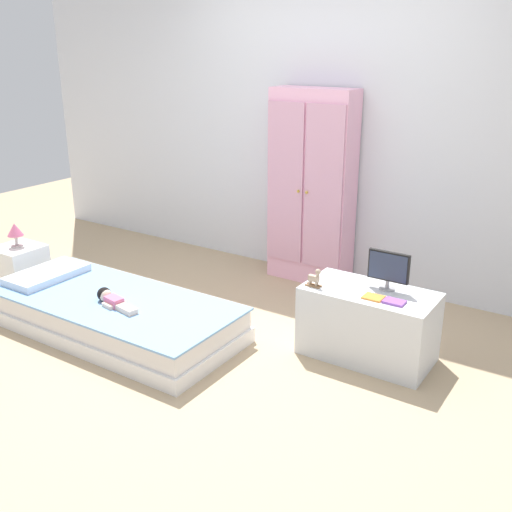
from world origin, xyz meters
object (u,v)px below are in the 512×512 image
(doll, at_px, (110,299))
(table_lamp, at_px, (15,231))
(bed, at_px, (115,315))
(nightstand, at_px, (20,269))
(tv_stand, at_px, (368,324))
(rocking_horse_toy, at_px, (315,278))
(book_orange, at_px, (373,297))
(book_purple, at_px, (394,302))
(wardrobe, at_px, (312,188))
(tv_monitor, at_px, (388,268))

(doll, xyz_separation_m, table_lamp, (-1.22, 0.17, 0.22))
(bed, height_order, nightstand, nightstand)
(tv_stand, bearing_deg, rocking_horse_toy, -157.17)
(book_orange, bearing_deg, tv_stand, 122.31)
(nightstand, relative_size, book_purple, 3.02)
(tv_stand, bearing_deg, book_purple, -26.68)
(tv_stand, bearing_deg, nightstand, -169.07)
(table_lamp, bearing_deg, tv_stand, 10.93)
(bed, xyz_separation_m, tv_stand, (1.62, 0.64, 0.11))
(doll, distance_m, wardrobe, 1.88)
(tv_stand, height_order, book_purple, book_purple)
(nightstand, distance_m, book_purple, 3.03)
(book_purple, bearing_deg, table_lamp, -171.59)
(doll, relative_size, table_lamp, 2.01)
(tv_monitor, bearing_deg, nightstand, -167.95)
(table_lamp, bearing_deg, book_orange, 8.80)
(rocking_horse_toy, distance_m, book_orange, 0.39)
(table_lamp, relative_size, book_purple, 1.54)
(bed, xyz_separation_m, table_lamp, (-1.18, 0.10, 0.39))
(table_lamp, relative_size, book_orange, 1.62)
(tv_stand, distance_m, rocking_horse_toy, 0.45)
(bed, height_order, doll, doll)
(doll, bearing_deg, book_purple, 19.27)
(wardrobe, height_order, tv_monitor, wardrobe)
(tv_monitor, xyz_separation_m, book_orange, (-0.02, -0.17, -0.14))
(tv_stand, height_order, tv_monitor, tv_monitor)
(nightstand, bearing_deg, bed, -4.84)
(nightstand, xyz_separation_m, book_purple, (2.98, 0.44, 0.28))
(book_orange, bearing_deg, table_lamp, -171.20)
(book_orange, bearing_deg, wardrobe, 133.26)
(tv_monitor, bearing_deg, wardrobe, 138.66)
(nightstand, distance_m, tv_monitor, 2.96)
(rocking_horse_toy, bearing_deg, bed, -158.76)
(tv_monitor, relative_size, rocking_horse_toy, 2.13)
(tv_monitor, bearing_deg, rocking_horse_toy, -152.47)
(rocking_horse_toy, relative_size, book_purple, 0.98)
(table_lamp, xyz_separation_m, rocking_horse_toy, (2.47, 0.40, 0.01))
(tv_monitor, bearing_deg, doll, -154.45)
(doll, height_order, nightstand, nightstand)
(nightstand, bearing_deg, tv_monitor, 12.05)
(book_purple, bearing_deg, rocking_horse_toy, -175.84)
(bed, height_order, book_orange, book_orange)
(bed, bearing_deg, nightstand, 175.16)
(wardrobe, distance_m, book_purple, 1.62)
(doll, distance_m, book_purple, 1.87)
(tv_stand, bearing_deg, book_orange, -57.69)
(table_lamp, height_order, tv_monitor, tv_monitor)
(bed, xyz_separation_m, doll, (0.05, -0.07, 0.17))
(nightstand, distance_m, rocking_horse_toy, 2.52)
(bed, bearing_deg, rocking_horse_toy, 21.24)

